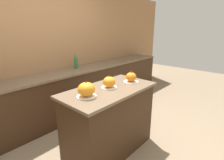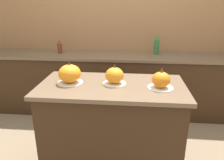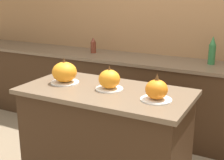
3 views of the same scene
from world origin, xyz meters
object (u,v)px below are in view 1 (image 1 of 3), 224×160
at_px(pumpkin_cake_center, 109,82).
at_px(bottle_tall, 76,61).
at_px(pumpkin_cake_right, 131,77).
at_px(pumpkin_cake_left, 86,90).

distance_m(pumpkin_cake_center, bottle_tall, 1.45).
relative_size(pumpkin_cake_center, pumpkin_cake_right, 0.97).
relative_size(pumpkin_cake_left, pumpkin_cake_right, 1.06).
height_order(pumpkin_cake_left, pumpkin_cake_right, pumpkin_cake_left).
relative_size(pumpkin_cake_center, bottle_tall, 0.70).
bearing_deg(pumpkin_cake_left, pumpkin_cake_right, -3.53).
height_order(pumpkin_cake_left, pumpkin_cake_center, pumpkin_cake_left).
height_order(pumpkin_cake_center, bottle_tall, bottle_tall).
bearing_deg(bottle_tall, pumpkin_cake_right, -93.97).
height_order(pumpkin_cake_center, pumpkin_cake_right, pumpkin_cake_center).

